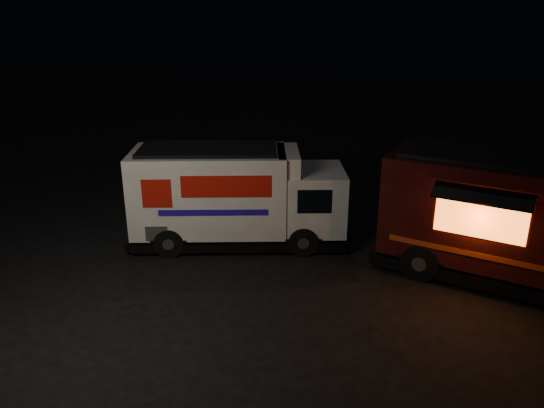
{
  "coord_description": "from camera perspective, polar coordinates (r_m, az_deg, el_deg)",
  "views": [
    {
      "loc": [
        5.73,
        -10.34,
        6.34
      ],
      "look_at": [
        1.51,
        2.0,
        1.5
      ],
      "focal_mm": 35.0,
      "sensor_mm": 36.0,
      "label": 1
    }
  ],
  "objects": [
    {
      "name": "ground",
      "position": [
        13.42,
        -8.99,
        -8.12
      ],
      "size": [
        80.0,
        80.0,
        0.0
      ],
      "primitive_type": "plane",
      "color": "black",
      "rests_on": "ground"
    },
    {
      "name": "white_truck",
      "position": [
        14.86,
        -3.57,
        0.88
      ],
      "size": [
        6.51,
        4.08,
        2.79
      ],
      "primitive_type": null,
      "rotation": [
        0.0,
        0.0,
        0.35
      ],
      "color": "white",
      "rests_on": "ground"
    },
    {
      "name": "red_truck",
      "position": [
        13.94,
        25.26,
        -1.78
      ],
      "size": [
        7.01,
        3.68,
        3.1
      ],
      "primitive_type": null,
      "rotation": [
        0.0,
        0.0,
        -0.19
      ],
      "color": "#38110A",
      "rests_on": "ground"
    }
  ]
}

